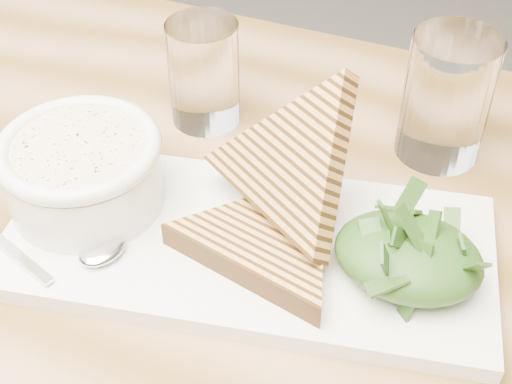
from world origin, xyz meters
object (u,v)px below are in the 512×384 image
(soup_bowl, at_px, (84,178))
(glass_far, at_px, (447,98))
(table_top, at_px, (142,308))
(platter, at_px, (247,245))
(glass_near, at_px, (204,73))

(soup_bowl, relative_size, glass_far, 1.06)
(table_top, height_order, soup_bowl, soup_bowl)
(platter, xyz_separation_m, soup_bowl, (-0.14, -0.01, 0.03))
(glass_far, bearing_deg, table_top, -125.24)
(platter, relative_size, glass_far, 3.25)
(glass_near, xyz_separation_m, glass_far, (0.23, 0.03, 0.01))
(soup_bowl, bearing_deg, table_top, -38.15)
(glass_far, bearing_deg, glass_near, -172.14)
(soup_bowl, height_order, glass_far, glass_far)
(platter, bearing_deg, glass_far, 57.73)
(table_top, xyz_separation_m, soup_bowl, (-0.08, 0.06, 0.06))
(soup_bowl, xyz_separation_m, glass_far, (0.26, 0.20, 0.02))
(soup_bowl, bearing_deg, platter, 2.64)
(table_top, distance_m, glass_near, 0.24)
(table_top, distance_m, platter, 0.10)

